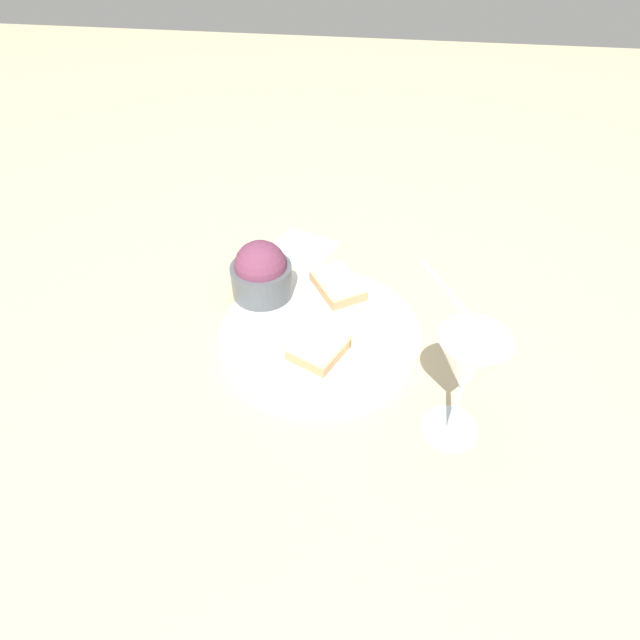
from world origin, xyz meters
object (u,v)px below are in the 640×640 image
at_px(sauce_ramekin, 368,340).
at_px(napkin, 300,250).
at_px(cheese_toast_far, 321,344).
at_px(fork, 445,287).
at_px(salad_bowl, 261,273).
at_px(cheese_toast_near, 338,284).
at_px(wine_glass, 467,368).

height_order(sauce_ramekin, napkin, sauce_ramekin).
distance_m(cheese_toast_far, fork, 0.29).
relative_size(napkin, fork, 0.96).
xyz_separation_m(salad_bowl, cheese_toast_near, (0.03, -0.13, -0.03)).
distance_m(salad_bowl, wine_glass, 0.41).
distance_m(sauce_ramekin, cheese_toast_far, 0.07).
bearing_deg(wine_glass, salad_bowl, 53.88).
bearing_deg(fork, salad_bowl, 103.97).
bearing_deg(cheese_toast_near, wine_glass, -144.12).
relative_size(cheese_toast_far, fork, 0.72).
bearing_deg(salad_bowl, napkin, -13.08).
relative_size(cheese_toast_near, napkin, 0.77).
height_order(salad_bowl, sauce_ramekin, salad_bowl).
distance_m(sauce_ramekin, cheese_toast_near, 0.16).
distance_m(sauce_ramekin, fork, 0.23).
bearing_deg(fork, cheese_toast_far, 135.82).
xyz_separation_m(sauce_ramekin, fork, (0.19, -0.13, -0.03)).
relative_size(salad_bowl, cheese_toast_near, 0.89).
bearing_deg(cheese_toast_far, cheese_toast_near, -2.07).
distance_m(cheese_toast_near, fork, 0.20).
xyz_separation_m(sauce_ramekin, wine_glass, (-0.13, -0.13, 0.09)).
bearing_deg(salad_bowl, cheese_toast_near, -77.23).
height_order(sauce_ramekin, fork, sauce_ramekin).
bearing_deg(salad_bowl, sauce_ramekin, -119.13).
xyz_separation_m(cheese_toast_far, fork, (0.21, -0.20, -0.02)).
xyz_separation_m(cheese_toast_near, fork, (0.05, -0.20, -0.02)).
bearing_deg(fork, napkin, 74.58).
height_order(cheese_toast_far, fork, cheese_toast_far).
height_order(wine_glass, fork, wine_glass).
bearing_deg(cheese_toast_far, salad_bowl, 45.01).
distance_m(wine_glass, fork, 0.34).
height_order(salad_bowl, wine_glass, wine_glass).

